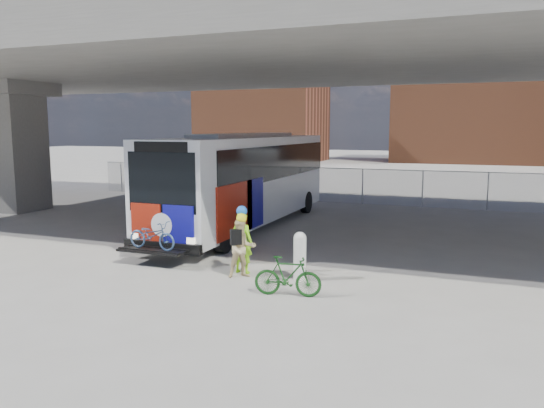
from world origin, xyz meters
The scene contains 9 objects.
ground centered at (0.00, 0.00, 0.00)m, with size 160.00×160.00×0.00m, color #9E9991.
bus centered at (-2.00, 4.03, 2.11)m, with size 2.67×12.90×3.69m.
overpass centered at (0.00, 4.00, 6.54)m, with size 40.00×16.00×7.95m.
chainlink_fence centered at (0.00, 12.00, 1.42)m, with size 30.00×0.06×30.00m.
brick_buildings centered at (1.23, 48.23, 5.42)m, with size 54.00×22.00×12.00m.
bollard centered at (2.33, -2.38, 0.68)m, with size 0.33×0.33×1.26m.
cyclist_hivis centered at (0.67, -2.31, 0.89)m, with size 0.64×0.44×1.84m.
cyclist_tan centered at (0.85, -2.71, 0.81)m, with size 0.96×0.93×1.71m.
bike_parked centered at (2.50, -3.76, 0.47)m, with size 0.45×1.58×0.95m, color #154215.
Camera 1 is at (6.47, -15.02, 3.87)m, focal length 35.00 mm.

